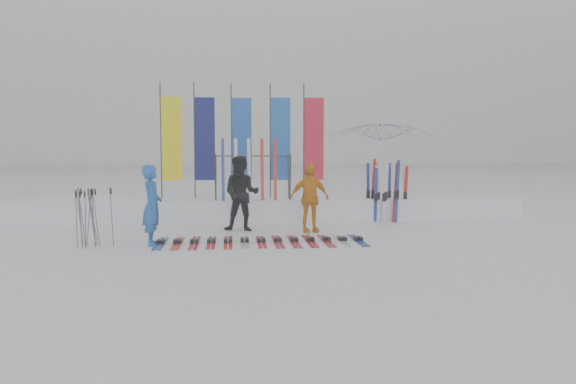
{
  "coord_description": "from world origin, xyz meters",
  "views": [
    {
      "loc": [
        -1.07,
        -11.01,
        1.99
      ],
      "look_at": [
        0.2,
        1.6,
        1.0
      ],
      "focal_mm": 35.0,
      "sensor_mm": 36.0,
      "label": 1
    }
  ],
  "objects": [
    {
      "name": "person_black",
      "position": [
        -0.84,
        2.44,
        0.9
      ],
      "size": [
        0.99,
        0.84,
        1.8
      ],
      "primitive_type": "imported",
      "rotation": [
        0.0,
        0.0,
        -0.2
      ],
      "color": "black",
      "rests_on": "ground"
    },
    {
      "name": "person_blue",
      "position": [
        -2.69,
        0.6,
        0.83
      ],
      "size": [
        0.45,
        0.64,
        1.65
      ],
      "primitive_type": "imported",
      "rotation": [
        0.0,
        0.0,
        1.67
      ],
      "color": "blue",
      "rests_on": "ground"
    },
    {
      "name": "ski_rack",
      "position": [
        -0.5,
        4.2,
        1.38
      ],
      "size": [
        2.04,
        0.8,
        1.23
      ],
      "color": "#383A3F",
      "rests_on": "ground"
    },
    {
      "name": "person_yellow",
      "position": [
        0.76,
        2.1,
        0.82
      ],
      "size": [
        1.02,
        0.57,
        1.63
      ],
      "primitive_type": "imported",
      "rotation": [
        0.0,
        0.0,
        0.19
      ],
      "color": "orange",
      "rests_on": "ground"
    },
    {
      "name": "ground",
      "position": [
        0.0,
        0.0,
        0.0
      ],
      "size": [
        120.0,
        120.0,
        0.0
      ],
      "primitive_type": "plane",
      "color": "white",
      "rests_on": "ground"
    },
    {
      "name": "ski_row",
      "position": [
        -0.46,
        0.78,
        0.04
      ],
      "size": [
        4.36,
        1.68,
        0.07
      ],
      "color": "navy",
      "rests_on": "ground"
    },
    {
      "name": "feather_flags",
      "position": [
        -0.78,
        4.78,
        2.24
      ],
      "size": [
        4.53,
        0.32,
        3.2
      ],
      "color": "#383A3F",
      "rests_on": "ground"
    },
    {
      "name": "pole_cluster",
      "position": [
        -3.95,
        0.6,
        0.59
      ],
      "size": [
        0.78,
        0.61,
        1.21
      ],
      "color": "#595B60",
      "rests_on": "ground"
    },
    {
      "name": "upright_skis",
      "position": [
        3.14,
        3.98,
        0.79
      ],
      "size": [
        1.11,
        0.97,
        1.69
      ],
      "color": "silver",
      "rests_on": "ground"
    },
    {
      "name": "snow_bank",
      "position": [
        0.0,
        4.6,
        0.3
      ],
      "size": [
        14.0,
        1.6,
        0.6
      ],
      "primitive_type": "cube",
      "color": "white",
      "rests_on": "ground"
    },
    {
      "name": "tent_canopy",
      "position": [
        3.59,
        6.03,
        1.45
      ],
      "size": [
        3.99,
        4.03,
        2.9
      ],
      "primitive_type": "imported",
      "rotation": [
        0.0,
        0.0,
        0.31
      ],
      "color": "white",
      "rests_on": "ground"
    }
  ]
}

